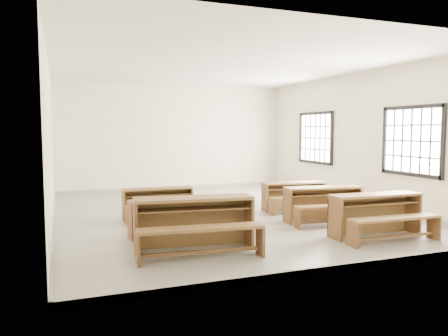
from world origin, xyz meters
name	(u,v)px	position (x,y,z in m)	size (l,w,h in m)	color
room	(228,115)	(0.09, 0.00, 2.14)	(8.50, 8.50, 3.20)	gray
desk_set_0	(195,220)	(-1.46, -2.60, 0.47)	(1.89, 1.13, 0.81)	brown
desk_set_1	(172,214)	(-1.57, -1.60, 0.38)	(1.49, 0.84, 0.65)	brown
desk_set_2	(158,201)	(-1.47, -0.07, 0.37)	(1.43, 0.75, 0.64)	brown
desk_set_3	(377,212)	(1.71, -2.88, 0.43)	(1.66, 0.91, 0.74)	brown
desk_set_4	(324,201)	(1.55, -1.52, 0.41)	(1.63, 0.97, 0.70)	brown
desk_set_5	(295,194)	(1.62, -0.24, 0.38)	(1.51, 0.89, 0.65)	brown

